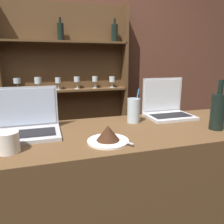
{
  "coord_description": "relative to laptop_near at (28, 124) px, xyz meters",
  "views": [
    {
      "loc": [
        -0.24,
        -0.79,
        1.41
      ],
      "look_at": [
        0.1,
        0.33,
        1.13
      ],
      "focal_mm": 35.0,
      "sensor_mm": 36.0,
      "label": 1
    }
  ],
  "objects": [
    {
      "name": "laptop_near",
      "position": [
        0.0,
        0.0,
        0.0
      ],
      "size": [
        0.32,
        0.25,
        0.24
      ],
      "color": "#ADADB2",
      "rests_on": "bar_counter"
    },
    {
      "name": "wine_bottle_dark",
      "position": [
        1.0,
        -0.23,
        0.05
      ],
      "size": [
        0.08,
        0.08,
        0.28
      ],
      "color": "black",
      "rests_on": "bar_counter"
    },
    {
      "name": "laptop_far",
      "position": [
        0.89,
        0.11,
        0.01
      ],
      "size": [
        0.3,
        0.23,
        0.26
      ],
      "color": "silver",
      "rests_on": "bar_counter"
    },
    {
      "name": "coffee_cup",
      "position": [
        -0.06,
        -0.23,
        -0.01
      ],
      "size": [
        0.09,
        0.09,
        0.09
      ],
      "color": "silver",
      "rests_on": "bar_counter"
    },
    {
      "name": "back_shelf",
      "position": [
        0.34,
        1.24,
        -0.06
      ],
      "size": [
        1.31,
        0.18,
        1.98
      ],
      "color": "brown",
      "rests_on": "ground_plane"
    },
    {
      "name": "cake_plate",
      "position": [
        0.37,
        -0.24,
        -0.02
      ],
      "size": [
        0.2,
        0.2,
        0.08
      ],
      "color": "white",
      "rests_on": "bar_counter"
    },
    {
      "name": "bar_counter",
      "position": [
        0.35,
        -0.09,
        -0.57
      ],
      "size": [
        2.05,
        0.6,
        1.03
      ],
      "color": "brown",
      "rests_on": "ground_plane"
    },
    {
      "name": "water_glass",
      "position": [
        0.61,
        0.04,
        0.02
      ],
      "size": [
        0.08,
        0.08,
        0.21
      ],
      "color": "silver",
      "rests_on": "bar_counter"
    },
    {
      "name": "back_wall",
      "position": [
        0.35,
        1.32,
        0.27
      ],
      "size": [
        7.0,
        0.06,
        2.7
      ],
      "color": "brown",
      "rests_on": "ground_plane"
    }
  ]
}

